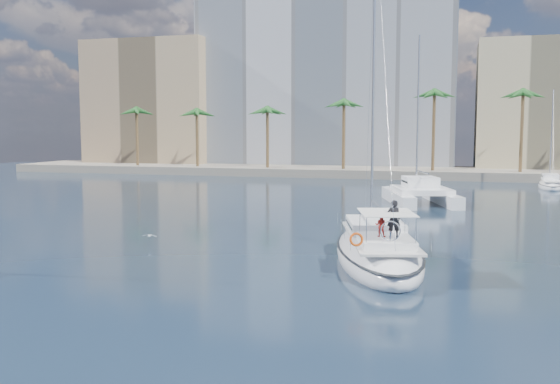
% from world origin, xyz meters
% --- Properties ---
extents(ground, '(160.00, 160.00, 0.00)m').
position_xyz_m(ground, '(0.00, 0.00, 0.00)').
color(ground, black).
rests_on(ground, ground).
extents(quay, '(120.00, 14.00, 1.20)m').
position_xyz_m(quay, '(0.00, 61.00, 0.60)').
color(quay, gray).
rests_on(quay, ground).
extents(building_modern, '(42.00, 16.00, 28.00)m').
position_xyz_m(building_modern, '(-12.00, 73.00, 14.00)').
color(building_modern, silver).
rests_on(building_modern, ground).
extents(building_tan_left, '(22.00, 14.00, 22.00)m').
position_xyz_m(building_tan_left, '(-42.00, 69.00, 11.00)').
color(building_tan_left, tan).
rests_on(building_tan_left, ground).
extents(building_beige, '(20.00, 14.00, 20.00)m').
position_xyz_m(building_beige, '(22.00, 70.00, 10.00)').
color(building_beige, '#C5B78D').
rests_on(building_beige, ground).
extents(palm_left, '(3.60, 3.60, 12.30)m').
position_xyz_m(palm_left, '(-34.00, 57.00, 10.28)').
color(palm_left, brown).
rests_on(palm_left, ground).
extents(palm_centre, '(3.60, 3.60, 12.30)m').
position_xyz_m(palm_centre, '(0.00, 57.00, 10.28)').
color(palm_centre, brown).
rests_on(palm_centre, ground).
extents(main_sloop, '(7.33, 13.70, 19.40)m').
position_xyz_m(main_sloop, '(5.33, -0.02, 0.57)').
color(main_sloop, white).
rests_on(main_sloop, ground).
extents(catamaran, '(8.11, 11.74, 15.73)m').
position_xyz_m(catamaran, '(6.03, 27.14, 1.11)').
color(catamaran, white).
rests_on(catamaran, ground).
extents(seagull, '(0.95, 0.41, 0.17)m').
position_xyz_m(seagull, '(-8.37, 1.11, 0.60)').
color(seagull, silver).
rests_on(seagull, ground).
extents(moored_yacht_a, '(3.37, 9.52, 11.90)m').
position_xyz_m(moored_yacht_a, '(20.00, 47.00, 0.00)').
color(moored_yacht_a, white).
rests_on(moored_yacht_a, ground).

